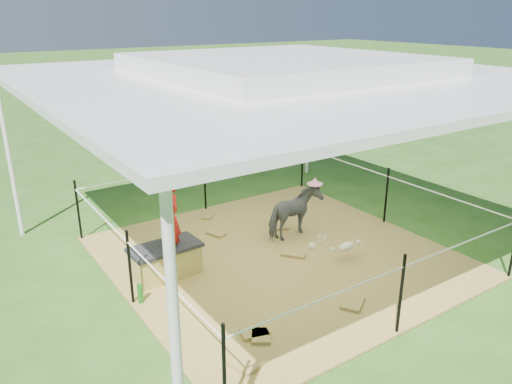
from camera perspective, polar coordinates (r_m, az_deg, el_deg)
ground at (r=7.47m, az=2.59°, el=-7.45°), size 90.00×90.00×0.00m
hay_patch at (r=7.46m, az=2.59°, el=-7.35°), size 4.60×4.60×0.03m
canopy_tent at (r=6.68m, az=2.96°, el=13.53°), size 6.30×6.30×2.90m
rope_fence at (r=7.20m, az=2.67°, el=-2.90°), size 4.54×4.54×1.00m
straw_bale at (r=6.95m, az=-10.26°, el=-7.88°), size 0.91×0.48×0.40m
dark_cloth at (r=6.85m, az=-10.38°, el=-6.24°), size 0.97×0.53×0.05m
woman at (r=6.68m, az=-9.86°, el=-2.11°), size 0.27×0.40×1.07m
green_bottle at (r=6.45m, az=-13.08°, el=-11.22°), size 0.07×0.07×0.25m
pony at (r=7.91m, az=4.43°, el=-2.43°), size 1.02×0.61×0.80m
pink_hat at (r=7.75m, az=4.52°, el=0.72°), size 0.25×0.25×0.12m
foal at (r=7.35m, az=10.32°, el=-5.95°), size 0.89×0.56×0.47m
trash_barrel at (r=14.44m, az=-1.14°, el=7.95°), size 0.67×0.67×0.88m
picnic_table_near at (r=15.04m, az=-10.20°, el=8.09°), size 2.33×1.90×0.86m
picnic_table_far at (r=17.34m, az=0.18°, el=9.62°), size 1.96×1.80×0.67m
distant_person at (r=14.92m, az=-7.43°, el=8.72°), size 0.68×0.60×1.15m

